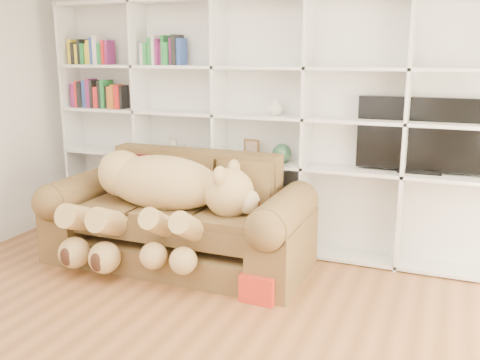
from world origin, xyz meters
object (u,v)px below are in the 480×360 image
at_px(gift_box, 261,285).
at_px(sofa, 179,223).
at_px(tv, 423,136).
at_px(teddy_bear, 158,195).

bearing_deg(gift_box, sofa, 154.99).
bearing_deg(gift_box, tv, 47.92).
distance_m(gift_box, tv, 1.89).
height_order(sofa, teddy_bear, teddy_bear).
xyz_separation_m(gift_box, tv, (1.05, 1.16, 1.08)).
bearing_deg(gift_box, teddy_bear, 166.75).
xyz_separation_m(sofa, gift_box, (0.96, -0.45, -0.26)).
distance_m(sofa, gift_box, 1.09).
bearing_deg(teddy_bear, gift_box, -11.46).
xyz_separation_m(teddy_bear, gift_box, (1.05, -0.25, -0.56)).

